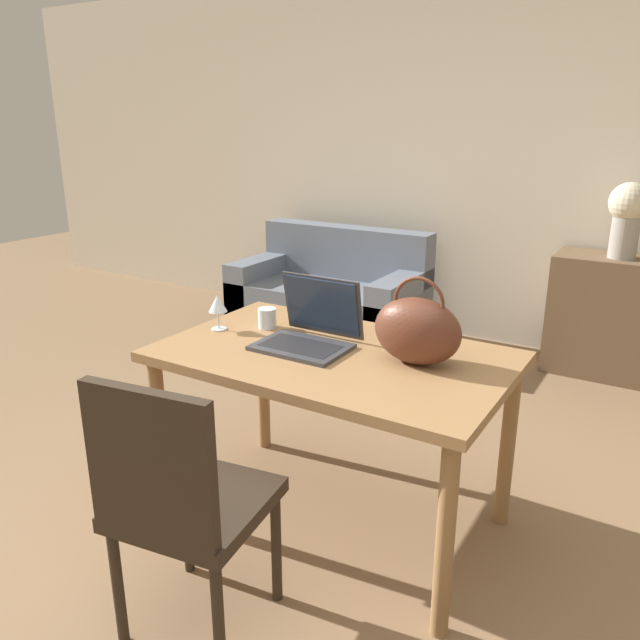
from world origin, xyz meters
TOP-DOWN VIEW (x-y plane):
  - ground_plane at (0.00, 0.00)m, footprint 14.00×14.00m
  - wall_back at (0.00, 3.21)m, footprint 10.00×0.06m
  - dining_table at (-0.02, 0.61)m, footprint 1.35×0.83m
  - chair at (-0.09, -0.18)m, footprint 0.50×0.50m
  - couch at (-1.24, 2.65)m, footprint 1.42×0.77m
  - laptop at (-0.14, 0.64)m, footprint 0.36×0.32m
  - drinking_glass at (-0.41, 0.72)m, footprint 0.08×0.08m
  - wine_glass at (-0.57, 0.59)m, footprint 0.08×0.08m
  - handbag at (0.30, 0.67)m, footprint 0.33×0.19m
  - flower_vase at (0.73, 2.91)m, footprint 0.24×0.24m

SIDE VIEW (x-z plane):
  - ground_plane at x=0.00m, z-range 0.00..0.00m
  - couch at x=-1.24m, z-range -0.12..0.70m
  - chair at x=-0.09m, z-range 0.06..0.99m
  - dining_table at x=-0.02m, z-range 0.29..1.04m
  - drinking_glass at x=-0.41m, z-range 0.76..0.84m
  - laptop at x=-0.14m, z-range 0.69..0.96m
  - wine_glass at x=-0.57m, z-range 0.79..0.94m
  - handbag at x=0.30m, z-range 0.72..1.05m
  - flower_vase at x=0.73m, z-range 0.83..1.30m
  - wall_back at x=0.00m, z-range 0.00..2.70m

